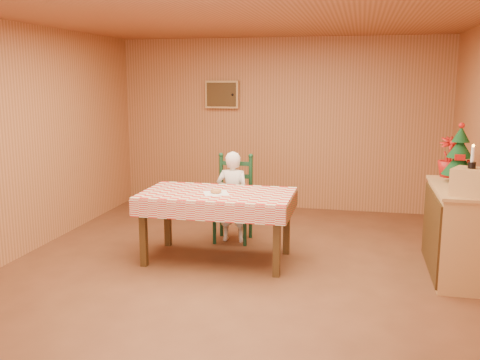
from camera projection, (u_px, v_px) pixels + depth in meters
The scene contains 13 objects.
ground at pixel (236, 273), 5.56m from camera, with size 6.00×6.00×0.00m, color brown.
cabin_walls at pixel (247, 94), 5.73m from camera, with size 5.10×6.05×2.65m.
dining_table at pixel (217, 200), 5.84m from camera, with size 1.66×0.96×0.77m.
ladder_chair at pixel (234, 200), 6.63m from camera, with size 0.44×0.40×1.08m.
seated_child at pixel (233, 197), 6.57m from camera, with size 0.41×0.27×1.12m, color white.
napkin at pixel (216, 193), 5.78m from camera, with size 0.26×0.26×0.00m, color white.
donut at pixel (216, 191), 5.78m from camera, with size 0.12×0.12×0.04m, color #C58047.
shelf_unit at pixel (457, 231), 5.42m from camera, with size 0.54×1.24×0.93m.
crate at pixel (470, 182), 4.92m from camera, with size 0.30×0.30×0.25m, color tan.
christmas_tree at pixel (459, 155), 5.52m from camera, with size 0.34×0.34×0.62m.
flower_arrangement at pixel (449, 157), 5.83m from camera, with size 0.25×0.25×0.44m, color #A7120F.
candle_set at pixel (472, 161), 4.89m from camera, with size 0.07×0.07×0.22m.
storage_bin at pixel (461, 258), 5.38m from camera, with size 0.43×0.43×0.43m, color black.
Camera 1 is at (1.20, -5.14, 1.99)m, focal length 40.00 mm.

